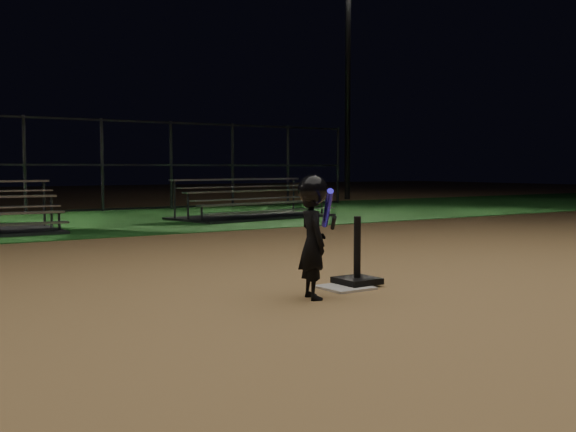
{
  "coord_description": "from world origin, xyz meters",
  "views": [
    {
      "loc": [
        -4.14,
        -5.21,
        1.17
      ],
      "look_at": [
        0.0,
        1.0,
        0.65
      ],
      "focal_mm": 43.04,
      "sensor_mm": 36.0,
      "label": 1
    }
  ],
  "objects_px": {
    "home_plate": "(345,287)",
    "bleacher_right": "(253,210)",
    "light_pole_right": "(349,65)",
    "batting_tee": "(357,272)",
    "child_batter": "(313,233)"
  },
  "relations": [
    {
      "from": "home_plate",
      "to": "batting_tee",
      "type": "relative_size",
      "value": 0.67
    },
    {
      "from": "child_batter",
      "to": "bleacher_right",
      "type": "xyz_separation_m",
      "value": [
        4.65,
        8.84,
        -0.4
      ]
    },
    {
      "from": "batting_tee",
      "to": "child_batter",
      "type": "bearing_deg",
      "value": -158.19
    },
    {
      "from": "home_plate",
      "to": "bleacher_right",
      "type": "bearing_deg",
      "value": 64.57
    },
    {
      "from": "home_plate",
      "to": "batting_tee",
      "type": "height_order",
      "value": "batting_tee"
    },
    {
      "from": "home_plate",
      "to": "batting_tee",
      "type": "xyz_separation_m",
      "value": [
        0.2,
        0.06,
        0.13
      ]
    },
    {
      "from": "home_plate",
      "to": "bleacher_right",
      "type": "relative_size",
      "value": 0.11
    },
    {
      "from": "bleacher_right",
      "to": "light_pole_right",
      "type": "distance_m",
      "value": 11.2
    },
    {
      "from": "home_plate",
      "to": "bleacher_right",
      "type": "xyz_separation_m",
      "value": [
        4.09,
        8.6,
        0.18
      ]
    },
    {
      "from": "bleacher_right",
      "to": "light_pole_right",
      "type": "height_order",
      "value": "light_pole_right"
    },
    {
      "from": "home_plate",
      "to": "child_batter",
      "type": "relative_size",
      "value": 0.41
    },
    {
      "from": "batting_tee",
      "to": "light_pole_right",
      "type": "distance_m",
      "value": 19.6
    },
    {
      "from": "batting_tee",
      "to": "child_batter",
      "type": "relative_size",
      "value": 0.6
    },
    {
      "from": "home_plate",
      "to": "light_pole_right",
      "type": "relative_size",
      "value": 0.05
    },
    {
      "from": "child_batter",
      "to": "light_pole_right",
      "type": "relative_size",
      "value": 0.13
    }
  ]
}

